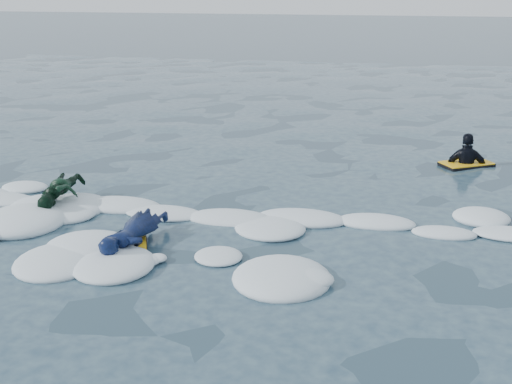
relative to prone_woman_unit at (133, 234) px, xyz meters
The scene contains 5 objects.
ground 1.16m from the prone_woman_unit, ahead, with size 120.00×120.00×0.00m, color #192B3C.
foam_band 1.48m from the prone_woman_unit, 38.89° to the left, with size 12.00×3.10×0.30m, color white, non-canonical shape.
prone_woman_unit is the anchor object (origin of this frame).
prone_child_unit 2.11m from the prone_woman_unit, 144.16° to the left, with size 0.76×1.31×0.48m.
waiting_rider_unit 7.07m from the prone_woman_unit, 46.40° to the left, with size 1.14×0.99×1.50m.
Camera 1 is at (2.16, -7.46, 3.50)m, focal length 45.00 mm.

